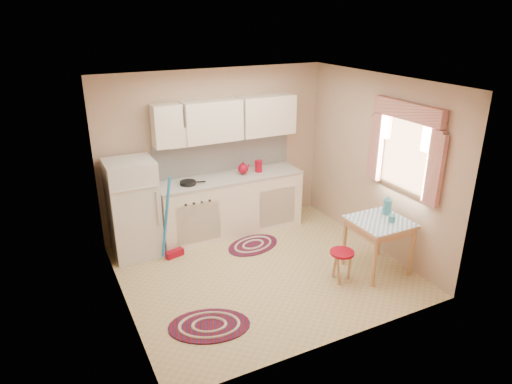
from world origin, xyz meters
TOP-DOWN VIEW (x-y plane):
  - room_shell at (0.16, 0.24)m, footprint 3.64×3.60m
  - fridge at (-1.39, 1.25)m, footprint 0.65×0.60m
  - broom at (-0.95, 0.90)m, footprint 0.30×0.19m
  - base_cabinets at (0.10, 1.30)m, footprint 2.25×0.60m
  - countertop at (0.10, 1.30)m, footprint 2.27×0.62m
  - frying_pan at (-0.58, 1.25)m, footprint 0.29×0.29m
  - red_kettle at (0.32, 1.30)m, footprint 0.23×0.22m
  - red_canister at (0.59, 1.30)m, footprint 0.12×0.12m
  - table at (1.38, -0.64)m, footprint 0.72×0.72m
  - stool at (0.80, -0.65)m, footprint 0.34×0.34m
  - coffee_pot at (1.59, -0.52)m, footprint 0.17×0.16m
  - mug at (1.48, -0.74)m, footprint 0.09×0.09m
  - rug_center at (0.19, 0.70)m, footprint 0.95×0.75m
  - rug_left at (-1.07, -0.77)m, footprint 1.07×0.89m

SIDE VIEW (x-z plane):
  - rug_center at x=0.19m, z-range 0.00..0.02m
  - rug_left at x=-1.07m, z-range 0.00..0.02m
  - stool at x=0.80m, z-range 0.00..0.42m
  - table at x=1.38m, z-range 0.00..0.72m
  - base_cabinets at x=0.10m, z-range 0.00..0.88m
  - broom at x=-0.95m, z-range 0.00..1.20m
  - fridge at x=-1.39m, z-range 0.00..1.40m
  - mug at x=1.48m, z-range 0.72..0.82m
  - coffee_pot at x=1.59m, z-range 0.72..1.00m
  - countertop at x=0.10m, z-range 0.88..0.92m
  - frying_pan at x=-0.58m, z-range 0.92..0.97m
  - red_canister at x=0.59m, z-range 0.92..1.08m
  - red_kettle at x=0.32m, z-range 0.92..1.10m
  - room_shell at x=0.16m, z-range 0.34..2.86m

